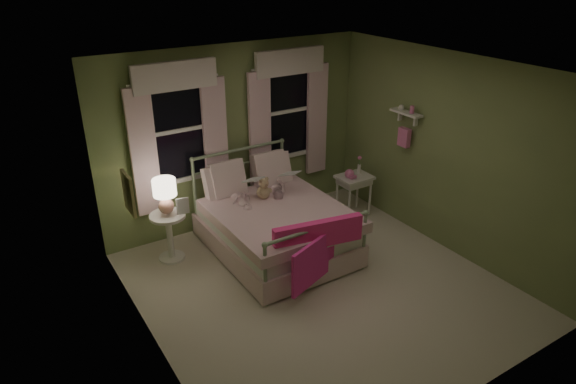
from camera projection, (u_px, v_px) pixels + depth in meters
room_shell at (322, 189)px, 5.66m from camera, size 4.20×4.20×4.20m
bed at (274, 224)px, 6.83m from camera, size 1.58×2.04×1.18m
pink_throw at (319, 243)px, 5.95m from camera, size 1.10×0.43×0.71m
child_left at (239, 179)px, 6.77m from camera, size 0.31×0.23×0.77m
child_right at (275, 173)px, 7.06m from camera, size 0.41×0.38×0.68m
book_left at (248, 185)px, 6.58m from camera, size 0.22×0.16×0.26m
book_right at (285, 179)px, 6.87m from camera, size 0.22×0.15×0.26m
teddy_bear at (264, 190)px, 6.86m from camera, size 0.23×0.19×0.31m
nightstand_left at (169, 230)px, 6.61m from camera, size 0.46×0.46×0.65m
table_lamp at (165, 193)px, 6.38m from camera, size 0.29×0.29×0.47m
book_nightstand at (177, 214)px, 6.50m from camera, size 0.20×0.25×0.02m
nightstand_right at (354, 182)px, 7.68m from camera, size 0.50×0.40×0.64m
pink_toy at (350, 174)px, 7.56m from camera, size 0.14×0.18×0.14m
bud_vase at (359, 165)px, 7.67m from camera, size 0.06×0.06×0.28m
window_left at (179, 126)px, 6.67m from camera, size 1.34×0.13×1.96m
window_right at (289, 107)px, 7.49m from camera, size 1.34×0.13×1.96m
wall_shelf at (405, 125)px, 7.03m from camera, size 0.15×0.50×0.60m
framed_picture at (129, 193)px, 5.09m from camera, size 0.03×0.32×0.42m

